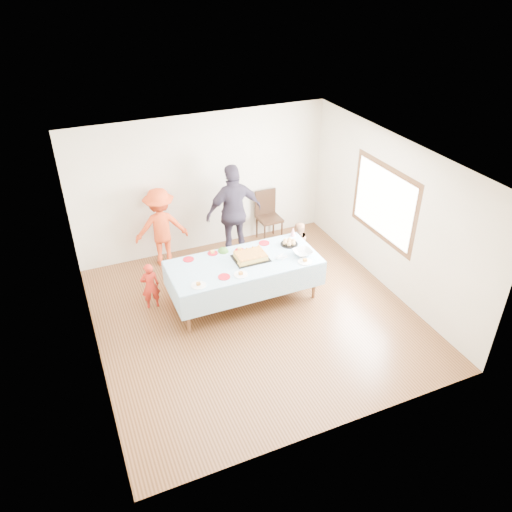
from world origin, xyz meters
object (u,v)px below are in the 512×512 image
(dining_chair, at_px, (268,213))
(birthday_cake, at_px, (251,256))
(party_table, at_px, (244,264))
(adult_left, at_px, (161,227))

(dining_chair, bearing_deg, birthday_cake, -123.40)
(party_table, height_order, adult_left, adult_left)
(party_table, height_order, birthday_cake, birthday_cake)
(party_table, distance_m, adult_left, 1.99)
(dining_chair, height_order, adult_left, adult_left)
(birthday_cake, xyz_separation_m, adult_left, (-1.10, 1.70, -0.06))
(party_table, relative_size, birthday_cake, 4.36)
(party_table, relative_size, adult_left, 1.63)
(party_table, height_order, dining_chair, dining_chair)
(adult_left, bearing_deg, birthday_cake, 129.18)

